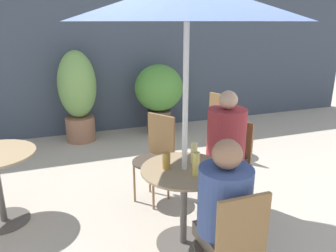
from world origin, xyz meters
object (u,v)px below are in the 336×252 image
umbrella (187,1)px  cafe_table_near (184,191)px  beer_glass_0 (196,164)px  potted_plant_1 (159,92)px  seated_person_0 (223,209)px  potted_plant_0 (78,93)px  bistro_chair_0 (233,244)px  beer_glass_1 (194,152)px  beer_glass_2 (166,161)px  bistro_chair_1 (232,158)px  bistro_chair_3 (157,150)px  bistro_chair_2 (223,119)px  seated_person_1 (225,144)px

umbrella → cafe_table_near: bearing=-161.6°
beer_glass_0 → potted_plant_1: (0.72, 3.13, -0.09)m
seated_person_0 → potted_plant_0: bearing=-81.2°
bistro_chair_0 → beer_glass_1: bistro_chair_0 is taller
cafe_table_near → beer_glass_2: (-0.14, 0.05, 0.28)m
seated_person_0 → beer_glass_2: bearing=-78.6°
bistro_chair_1 → seated_person_0: 1.27m
bistro_chair_0 → bistro_chair_3: bearing=-91.2°
beer_glass_1 → beer_glass_2: (-0.26, -0.04, -0.02)m
beer_glass_1 → potted_plant_1: size_ratio=0.15×
cafe_table_near → potted_plant_1: (0.76, 2.98, 0.22)m
seated_person_0 → potted_plant_0: potted_plant_0 is taller
bistro_chair_0 → bistro_chair_1: bearing=-120.0°
potted_plant_1 → bistro_chair_2: bearing=-68.1°
seated_person_1 → umbrella: size_ratio=0.59×
bistro_chair_0 → beer_glass_2: size_ratio=6.71×
potted_plant_0 → umbrella: 3.35m
seated_person_1 → beer_glass_1: (-0.44, -0.24, 0.07)m
bistro_chair_0 → umbrella: 1.66m
potted_plant_1 → umbrella: 3.34m
seated_person_1 → potted_plant_0: bearing=172.6°
bistro_chair_2 → potted_plant_1: bearing=-0.3°
bistro_chair_1 → bistro_chair_2: same height
beer_glass_2 → bistro_chair_2: bearing=48.8°
beer_glass_0 → potted_plant_0: potted_plant_0 is taller
bistro_chair_0 → seated_person_1: size_ratio=0.73×
seated_person_0 → umbrella: umbrella is taller
beer_glass_0 → bistro_chair_0: bearing=-93.0°
bistro_chair_2 → bistro_chair_3: bearing=101.0°
bistro_chair_1 → bistro_chair_3: same height
bistro_chair_3 → beer_glass_0: bearing=-33.7°
potted_plant_0 → umbrella: size_ratio=0.68×
potted_plant_1 → seated_person_1: bearing=-94.3°
cafe_table_near → beer_glass_2: bearing=161.4°
bistro_chair_0 → beer_glass_2: bistro_chair_0 is taller
seated_person_1 → seated_person_0: bearing=-60.0°
bistro_chair_2 → potted_plant_0: bearing=31.3°
bistro_chair_0 → potted_plant_1: bearing=-101.5°
beer_glass_1 → beer_glass_2: beer_glass_1 is taller
potted_plant_0 → beer_glass_0: bearing=-79.0°
bistro_chair_0 → bistro_chair_2: (1.28, 2.47, 0.00)m
cafe_table_near → seated_person_1: (0.56, 0.33, 0.24)m
potted_plant_1 → bistro_chair_1: bearing=-91.5°
beer_glass_1 → potted_plant_0: size_ratio=0.13×
seated_person_1 → beer_glass_0: seated_person_1 is taller
bistro_chair_1 → beer_glass_0: bistro_chair_1 is taller
potted_plant_1 → bistro_chair_0: bearing=-101.3°
bistro_chair_2 → bistro_chair_3: same height
seated_person_1 → potted_plant_1: seated_person_1 is taller
umbrella → bistro_chair_2: bearing=52.5°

